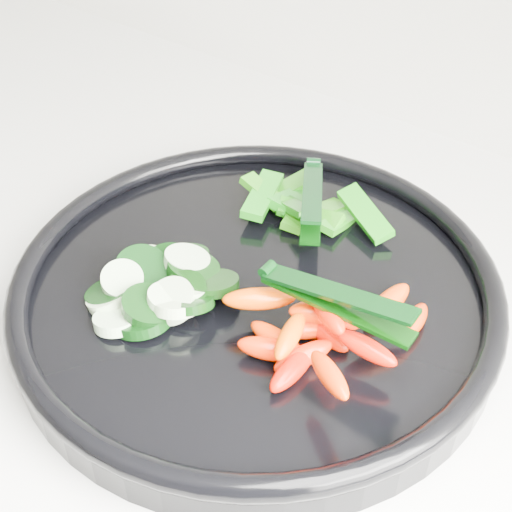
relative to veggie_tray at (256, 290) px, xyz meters
The scene contains 6 objects.
veggie_tray is the anchor object (origin of this frame).
cucumber_pile 0.07m from the veggie_tray, 137.71° to the right, with size 0.12×0.12×0.04m.
carrot_pile 0.08m from the veggie_tray, 15.10° to the right, with size 0.13×0.15×0.05m.
pepper_pile 0.10m from the veggie_tray, 103.82° to the left, with size 0.14×0.10×0.04m.
tong_carrot 0.10m from the veggie_tray, 14.66° to the right, with size 0.11×0.02×0.02m.
tong_pepper 0.10m from the veggie_tray, 98.85° to the left, with size 0.07×0.10×0.02m.
Camera 1 is at (0.87, 1.35, 1.33)m, focal length 50.00 mm.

